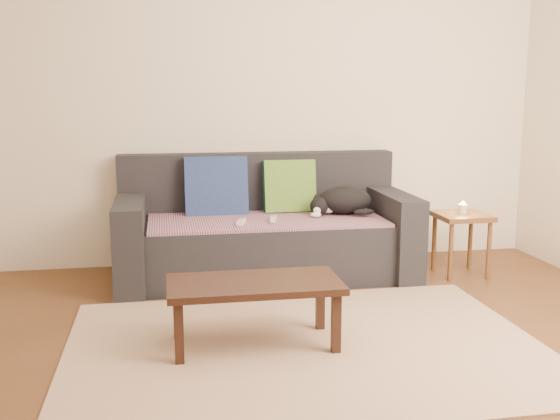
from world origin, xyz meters
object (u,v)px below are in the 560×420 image
(cat, at_px, (343,201))
(coffee_table, at_px, (254,289))
(sofa, at_px, (264,234))
(side_table, at_px, (462,225))
(wii_remote_a, at_px, (241,222))
(wii_remote_b, at_px, (273,219))

(cat, bearing_deg, coffee_table, -99.24)
(sofa, height_order, coffee_table, sofa)
(cat, xyz_separation_m, side_table, (0.84, -0.23, -0.16))
(sofa, relative_size, coffee_table, 2.32)
(wii_remote_a, bearing_deg, sofa, -18.87)
(side_table, distance_m, coffee_table, 2.02)
(side_table, bearing_deg, wii_remote_a, -179.55)
(sofa, relative_size, cat, 3.96)
(wii_remote_a, distance_m, coffee_table, 1.11)
(sofa, bearing_deg, side_table, -9.88)
(sofa, height_order, wii_remote_b, sofa)
(wii_remote_a, height_order, wii_remote_b, same)
(side_table, bearing_deg, cat, 164.89)
(sofa, distance_m, coffee_table, 1.38)
(coffee_table, bearing_deg, wii_remote_b, 75.62)
(sofa, xyz_separation_m, cat, (0.58, -0.02, 0.23))
(cat, relative_size, wii_remote_a, 3.54)
(sofa, bearing_deg, cat, -2.08)
(wii_remote_a, bearing_deg, side_table, -70.83)
(cat, xyz_separation_m, wii_remote_a, (-0.78, -0.24, -0.08))
(wii_remote_a, distance_m, wii_remote_b, 0.24)
(sofa, xyz_separation_m, side_table, (1.42, -0.25, 0.07))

